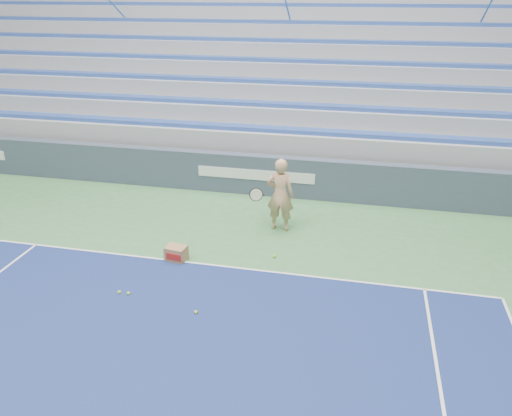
# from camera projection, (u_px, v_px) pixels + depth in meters

# --- Properties ---
(sponsor_barrier) EXTENTS (30.00, 0.32, 1.10)m
(sponsor_barrier) POSITION_uv_depth(u_px,v_px,m) (257.00, 175.00, 13.54)
(sponsor_barrier) COLOR #394556
(sponsor_barrier) RESTS_ON ground
(bleachers) EXTENTS (31.00, 9.15, 7.30)m
(bleachers) POSITION_uv_depth(u_px,v_px,m) (291.00, 74.00, 17.90)
(bleachers) COLOR #989AA0
(bleachers) RESTS_ON ground
(tennis_player) EXTENTS (0.93, 0.84, 1.74)m
(tennis_player) POSITION_uv_depth(u_px,v_px,m) (280.00, 195.00, 11.39)
(tennis_player) COLOR tan
(tennis_player) RESTS_ON ground
(ball_box) EXTENTS (0.45, 0.37, 0.31)m
(ball_box) POSITION_uv_depth(u_px,v_px,m) (176.00, 253.00, 10.35)
(ball_box) COLOR #946D47
(ball_box) RESTS_ON ground
(tennis_ball_0) EXTENTS (0.07, 0.07, 0.07)m
(tennis_ball_0) POSITION_uv_depth(u_px,v_px,m) (274.00, 256.00, 10.48)
(tennis_ball_0) COLOR #ACD42B
(tennis_ball_0) RESTS_ON ground
(tennis_ball_1) EXTENTS (0.07, 0.07, 0.07)m
(tennis_ball_1) POSITION_uv_depth(u_px,v_px,m) (196.00, 312.00, 8.68)
(tennis_ball_1) COLOR #ACD42B
(tennis_ball_1) RESTS_ON ground
(tennis_ball_2) EXTENTS (0.07, 0.07, 0.07)m
(tennis_ball_2) POSITION_uv_depth(u_px,v_px,m) (128.00, 293.00, 9.21)
(tennis_ball_2) COLOR #ACD42B
(tennis_ball_2) RESTS_ON ground
(tennis_ball_3) EXTENTS (0.07, 0.07, 0.07)m
(tennis_ball_3) POSITION_uv_depth(u_px,v_px,m) (119.00, 292.00, 9.25)
(tennis_ball_3) COLOR #ACD42B
(tennis_ball_3) RESTS_ON ground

